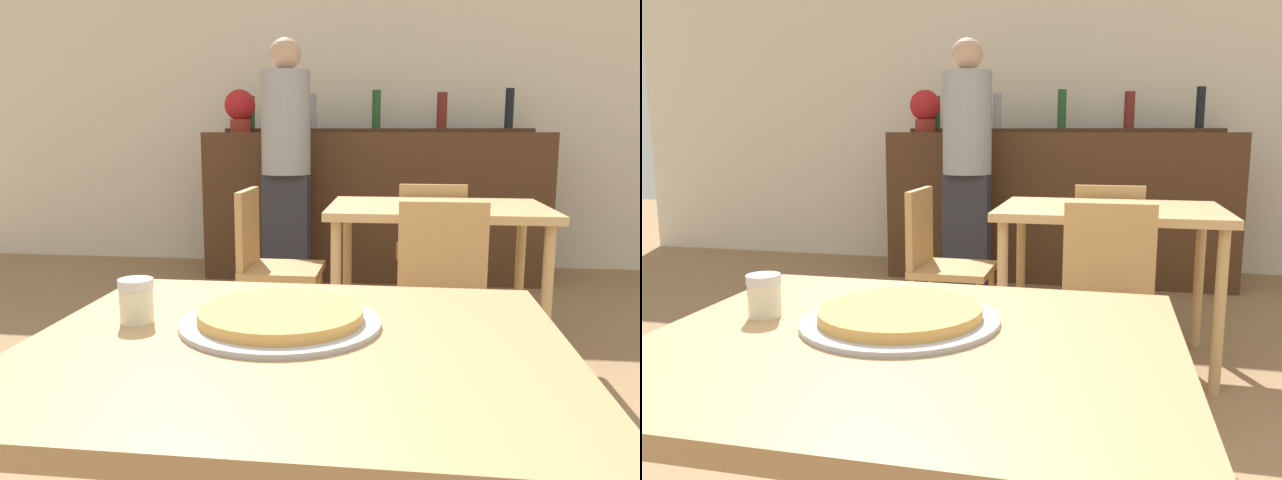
{
  "view_description": "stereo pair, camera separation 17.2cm",
  "coord_description": "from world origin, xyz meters",
  "views": [
    {
      "loc": [
        0.19,
        -1.13,
        1.13
      ],
      "look_at": [
        -0.02,
        0.55,
        0.84
      ],
      "focal_mm": 35.0,
      "sensor_mm": 36.0,
      "label": 1
    },
    {
      "loc": [
        0.36,
        -1.1,
        1.13
      ],
      "look_at": [
        -0.02,
        0.55,
        0.84
      ],
      "focal_mm": 35.0,
      "sensor_mm": 36.0,
      "label": 2
    }
  ],
  "objects": [
    {
      "name": "chair_far_side_left",
      "position": [
        -0.48,
        1.98,
        0.49
      ],
      "size": [
        0.4,
        0.4,
        0.84
      ],
      "rotation": [
        0.0,
        0.0,
        1.57
      ],
      "color": "tan",
      "rests_on": "ground_plane"
    },
    {
      "name": "chair_far_side_back",
      "position": [
        0.38,
        2.54,
        0.49
      ],
      "size": [
        0.4,
        0.4,
        0.84
      ],
      "rotation": [
        0.0,
        0.0,
        3.14
      ],
      "color": "tan",
      "rests_on": "ground_plane"
    },
    {
      "name": "person_standing",
      "position": [
        -0.59,
        3.17,
        0.96
      ],
      "size": [
        0.34,
        0.34,
        1.76
      ],
      "color": "#2D2D38",
      "rests_on": "ground_plane"
    },
    {
      "name": "dining_table_far",
      "position": [
        0.38,
        1.98,
        0.68
      ],
      "size": [
        1.07,
        0.76,
        0.77
      ],
      "color": "tan",
      "rests_on": "ground_plane"
    },
    {
      "name": "dining_table_near",
      "position": [
        0.0,
        0.0,
        0.66
      ],
      "size": [
        1.04,
        0.9,
        0.74
      ],
      "color": "#A87F51",
      "rests_on": "ground_plane"
    },
    {
      "name": "potted_plant",
      "position": [
        -1.05,
        3.7,
        1.31
      ],
      "size": [
        0.24,
        0.24,
        0.33
      ],
      "color": "maroon",
      "rests_on": "bar_counter"
    },
    {
      "name": "wall_back",
      "position": [
        0.0,
        4.25,
        1.4
      ],
      "size": [
        8.0,
        0.05,
        2.8
      ],
      "color": "silver",
      "rests_on": "ground_plane"
    },
    {
      "name": "chair_far_side_front",
      "position": [
        0.38,
        1.43,
        0.49
      ],
      "size": [
        0.4,
        0.4,
        0.84
      ],
      "color": "tan",
      "rests_on": "ground_plane"
    },
    {
      "name": "bar_back_shelf",
      "position": [
        0.0,
        3.89,
        1.19
      ],
      "size": [
        2.39,
        0.24,
        0.33
      ],
      "color": "#4C2D19",
      "rests_on": "bar_counter"
    },
    {
      "name": "bar_counter",
      "position": [
        0.0,
        3.75,
        0.57
      ],
      "size": [
        2.6,
        0.56,
        1.13
      ],
      "color": "#4C2D19",
      "rests_on": "ground_plane"
    },
    {
      "name": "pizza_tray",
      "position": [
        -0.05,
        0.09,
        0.75
      ],
      "size": [
        0.42,
        0.42,
        0.04
      ],
      "color": "#A3A3A8",
      "rests_on": "dining_table_near"
    },
    {
      "name": "cheese_shaker",
      "position": [
        -0.35,
        0.07,
        0.79
      ],
      "size": [
        0.07,
        0.07,
        0.09
      ],
      "color": "beige",
      "rests_on": "dining_table_near"
    }
  ]
}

